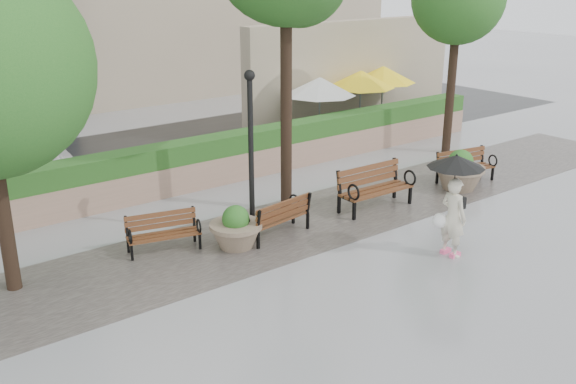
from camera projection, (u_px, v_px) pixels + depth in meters
ground at (344, 285)px, 12.46m from camera, size 100.00×100.00×0.00m
cobble_strip at (256, 237)px, 14.71m from camera, size 28.00×3.20×0.01m
hedge_wall at (172, 169)px, 17.48m from camera, size 24.00×0.80×1.35m
cafe_wall at (353, 73)px, 24.76m from camera, size 10.00×0.60×4.00m
cafe_hedge at (383, 125)px, 23.33m from camera, size 8.00×0.50×0.90m
asphalt_street at (114, 159)px, 20.70m from camera, size 40.00×7.00×0.00m
bench_1 at (164, 240)px, 13.90m from camera, size 1.65×0.98×0.83m
bench_2 at (277, 225)px, 14.68m from camera, size 1.77×0.91×0.91m
bench_3 at (375, 196)px, 16.35m from camera, size 2.07×0.87×1.10m
bench_4 at (465, 173)px, 18.40m from camera, size 1.81×0.99×0.92m
planter_left at (236, 231)px, 14.05m from camera, size 1.16×1.16×0.98m
planter_right at (459, 174)px, 17.76m from camera, size 1.36×1.36×1.14m
lamppost at (251, 166)px, 14.30m from camera, size 0.28×0.28×3.79m
tree_2 at (459, 2)px, 20.08m from camera, size 3.08×2.92×6.45m
patio_umb_white at (320, 87)px, 22.00m from camera, size 2.50×2.50×2.30m
patio_umb_yellow_a at (361, 79)px, 23.44m from camera, size 2.50×2.50×2.30m
patio_umb_yellow_b at (383, 75)px, 24.50m from camera, size 2.50×2.50×2.30m
car_right at (1, 167)px, 17.66m from camera, size 4.17×2.02×1.32m
pedestrian at (454, 196)px, 13.38m from camera, size 1.20×1.20×2.20m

